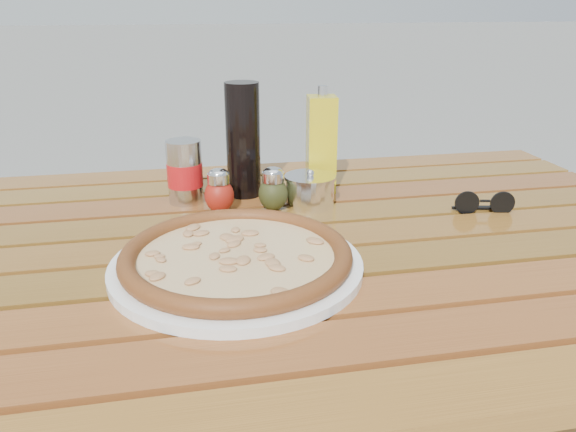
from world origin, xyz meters
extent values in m
cube|color=#321C0B|center=(0.64, 0.39, 0.35)|extent=(0.06, 0.06, 0.70)
cube|color=#34200C|center=(0.00, 0.00, 0.70)|extent=(1.36, 0.86, 0.04)
cube|color=#5F3510|center=(0.00, -0.41, 0.73)|extent=(1.40, 0.09, 0.03)
cube|color=#592A0F|center=(0.00, -0.30, 0.73)|extent=(1.40, 0.09, 0.03)
cube|color=#5B2B10|center=(0.00, -0.20, 0.73)|extent=(1.40, 0.09, 0.03)
cube|color=#4E2F0D|center=(0.00, -0.10, 0.73)|extent=(1.40, 0.09, 0.03)
cube|color=#55300F|center=(0.00, 0.00, 0.73)|extent=(1.40, 0.09, 0.03)
cube|color=#50300E|center=(0.00, 0.10, 0.73)|extent=(1.40, 0.09, 0.03)
cube|color=#54290E|center=(0.00, 0.20, 0.73)|extent=(1.40, 0.09, 0.03)
cube|color=#54330E|center=(0.00, 0.30, 0.73)|extent=(1.40, 0.09, 0.03)
cube|color=#58300F|center=(0.00, 0.41, 0.73)|extent=(1.40, 0.09, 0.03)
cylinder|color=white|center=(-0.10, -0.10, 0.76)|extent=(0.45, 0.45, 0.01)
cylinder|color=#F8E5B1|center=(-0.10, -0.10, 0.77)|extent=(0.40, 0.40, 0.01)
torus|color=black|center=(-0.10, -0.10, 0.77)|extent=(0.42, 0.42, 0.03)
ellipsoid|color=#AC2113|center=(-0.10, 0.15, 0.78)|extent=(0.06, 0.06, 0.06)
cylinder|color=silver|center=(-0.10, 0.15, 0.81)|extent=(0.04, 0.04, 0.02)
ellipsoid|color=white|center=(-0.10, 0.15, 0.82)|extent=(0.04, 0.04, 0.02)
ellipsoid|color=#383C18|center=(0.00, 0.14, 0.78)|extent=(0.07, 0.07, 0.06)
cylinder|color=white|center=(0.00, 0.14, 0.81)|extent=(0.05, 0.05, 0.02)
ellipsoid|color=silver|center=(0.00, 0.14, 0.82)|extent=(0.05, 0.05, 0.02)
cylinder|color=black|center=(-0.05, 0.23, 0.86)|extent=(0.07, 0.07, 0.22)
cylinder|color=silver|center=(-0.16, 0.21, 0.81)|extent=(0.08, 0.08, 0.12)
cylinder|color=#B41215|center=(-0.16, 0.21, 0.81)|extent=(0.08, 0.08, 0.04)
cube|color=gold|center=(0.11, 0.23, 0.84)|extent=(0.06, 0.06, 0.19)
cylinder|color=silver|center=(0.11, 0.23, 0.95)|extent=(0.02, 0.02, 0.02)
cylinder|color=white|center=(0.07, 0.14, 0.78)|extent=(0.12, 0.12, 0.05)
cylinder|color=silver|center=(0.07, 0.14, 0.81)|extent=(0.13, 0.13, 0.01)
sphere|color=silver|center=(0.07, 0.14, 0.81)|extent=(0.02, 0.02, 0.01)
cylinder|color=black|center=(0.34, 0.05, 0.77)|extent=(0.04, 0.01, 0.04)
cylinder|color=black|center=(0.40, 0.04, 0.77)|extent=(0.04, 0.01, 0.04)
cube|color=black|center=(0.37, 0.05, 0.77)|extent=(0.02, 0.01, 0.00)
cube|color=black|center=(0.36, 0.06, 0.75)|extent=(0.09, 0.02, 0.00)
cube|color=black|center=(0.38, 0.06, 0.75)|extent=(0.09, 0.02, 0.00)
camera|label=1|loc=(-0.17, -0.82, 1.11)|focal=35.00mm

